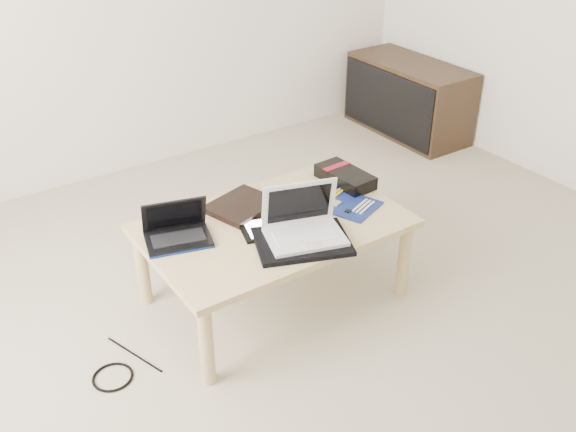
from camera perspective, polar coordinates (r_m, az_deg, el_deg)
ground at (r=2.76m, az=3.87°, el=-10.72°), size 4.00×4.00×0.00m
coffee_table at (r=2.77m, az=-1.25°, el=-1.44°), size 1.10×0.70×0.40m
media_cabinet at (r=4.62m, az=10.59°, el=10.27°), size 0.41×0.90×0.50m
book at (r=2.85m, az=-4.14°, el=0.92°), size 0.33×0.30×0.03m
netbook at (r=2.65m, az=-9.84°, el=-1.35°), size 0.30×0.25×0.18m
tablet at (r=2.70m, az=-1.73°, el=-1.06°), size 0.27×0.23×0.01m
remote at (r=2.81m, az=0.68°, el=0.51°), size 0.07×0.23×0.02m
neoprene_sleeve at (r=2.60m, az=1.26°, el=-2.28°), size 0.45×0.39×0.02m
white_laptop at (r=2.60m, az=1.35°, el=-0.82°), size 0.36×0.30×0.22m
motherboard at (r=2.89m, az=5.12°, el=1.10°), size 0.31×0.34×0.01m
gpu_box at (r=3.06m, az=5.09°, el=3.50°), size 0.16×0.30×0.06m
cable_coil at (r=2.65m, az=-1.71°, el=-1.69°), size 0.13×0.13×0.01m
floor_cable_coil at (r=2.67m, az=-15.32°, el=-13.65°), size 0.18×0.18×0.01m
floor_cable_trail at (r=2.75m, az=-13.50°, el=-11.88°), size 0.11×0.31×0.01m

